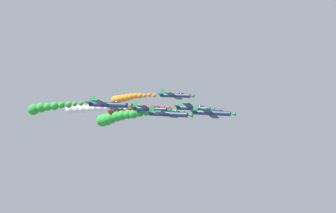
{
  "coord_description": "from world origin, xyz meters",
  "views": [
    {
      "loc": [
        89.79,
        38.68,
        126.43
      ],
      "look_at": [
        0.0,
        0.0,
        117.57
      ],
      "focal_mm": 43.41,
      "sensor_mm": 36.0,
      "label": 1
    }
  ],
  "objects_px": {
    "airplane_lead": "(212,113)",
    "airplane_right_outer": "(176,95)",
    "airplane_left_outer": "(151,109)",
    "airplane_trailing": "(109,105)",
    "airplane_left_inner": "(194,108)",
    "airplane_right_inner": "(169,114)"
  },
  "relations": [
    {
      "from": "airplane_left_outer",
      "to": "airplane_lead",
      "type": "bearing_deg",
      "value": 90.58
    },
    {
      "from": "airplane_right_outer",
      "to": "airplane_lead",
      "type": "bearing_deg",
      "value": 44.23
    },
    {
      "from": "airplane_left_outer",
      "to": "airplane_trailing",
      "type": "xyz_separation_m",
      "value": [
        17.4,
        -1.34,
        2.44
      ]
    },
    {
      "from": "airplane_lead",
      "to": "airplane_left_outer",
      "type": "relative_size",
      "value": 1.0
    },
    {
      "from": "airplane_lead",
      "to": "airplane_right_outer",
      "type": "relative_size",
      "value": 1.0
    },
    {
      "from": "airplane_left_outer",
      "to": "airplane_right_outer",
      "type": "xyz_separation_m",
      "value": [
        -16.49,
        -0.02,
        2.41
      ]
    },
    {
      "from": "airplane_right_inner",
      "to": "airplane_left_inner",
      "type": "bearing_deg",
      "value": -179.14
    },
    {
      "from": "airplane_right_inner",
      "to": "airplane_trailing",
      "type": "xyz_separation_m",
      "value": [
        8.41,
        -10.12,
        2.39
      ]
    },
    {
      "from": "airplane_right_outer",
      "to": "airplane_right_inner",
      "type": "bearing_deg",
      "value": 19.06
    },
    {
      "from": "airplane_lead",
      "to": "airplane_right_outer",
      "type": "xyz_separation_m",
      "value": [
        -16.33,
        -15.9,
        2.72
      ]
    },
    {
      "from": "airplane_left_outer",
      "to": "airplane_right_outer",
      "type": "height_order",
      "value": "airplane_right_outer"
    },
    {
      "from": "airplane_lead",
      "to": "airplane_left_outer",
      "type": "bearing_deg",
      "value": -89.42
    },
    {
      "from": "airplane_lead",
      "to": "airplane_trailing",
      "type": "bearing_deg",
      "value": -44.42
    },
    {
      "from": "airplane_lead",
      "to": "airplane_right_outer",
      "type": "distance_m",
      "value": 22.95
    },
    {
      "from": "airplane_lead",
      "to": "airplane_left_outer",
      "type": "xyz_separation_m",
      "value": [
        0.16,
        -15.88,
        0.3
      ]
    },
    {
      "from": "airplane_trailing",
      "to": "airplane_left_outer",
      "type": "bearing_deg",
      "value": 175.59
    },
    {
      "from": "airplane_left_outer",
      "to": "airplane_trailing",
      "type": "height_order",
      "value": "airplane_trailing"
    },
    {
      "from": "airplane_right_outer",
      "to": "airplane_trailing",
      "type": "bearing_deg",
      "value": -2.22
    },
    {
      "from": "airplane_right_outer",
      "to": "airplane_trailing",
      "type": "relative_size",
      "value": 1.0
    },
    {
      "from": "airplane_left_inner",
      "to": "airplane_trailing",
      "type": "bearing_deg",
      "value": -21.26
    },
    {
      "from": "airplane_left_inner",
      "to": "airplane_right_inner",
      "type": "xyz_separation_m",
      "value": [
        16.96,
        0.25,
        0.23
      ]
    },
    {
      "from": "airplane_left_inner",
      "to": "airplane_trailing",
      "type": "xyz_separation_m",
      "value": [
        25.37,
        -9.87,
        2.61
      ]
    }
  ]
}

